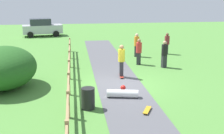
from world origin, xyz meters
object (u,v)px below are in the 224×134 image
bystander_orange (137,44)px  parked_car_silver (42,27)px  bush_large (3,68)px  skater_fallen (123,93)px  skater_riding (121,59)px  bystander_black (164,53)px  bystander_red (139,51)px  trash_bin (88,98)px  bystander_maroon (167,43)px  skateboard_loose (147,110)px

bystander_orange → parked_car_silver: bearing=124.9°
bush_large → skater_fallen: bush_large is taller
skater_riding → parked_car_silver: size_ratio=0.42×
skater_fallen → bystander_black: size_ratio=0.85×
bystander_red → parked_car_silver: parked_car_silver is taller
skater_fallen → bush_large: bearing=159.4°
bystander_red → parked_car_silver: size_ratio=0.39×
bystander_black → trash_bin: bearing=-130.6°
skater_riding → skater_fallen: bearing=-98.6°
bystander_maroon → trash_bin: bearing=-123.7°
bystander_orange → bystander_red: bystander_orange is taller
skater_fallen → bystander_maroon: (5.04, 8.89, 0.71)m
bystander_maroon → bystander_orange: size_ratio=0.95×
skateboard_loose → bystander_maroon: size_ratio=0.49×
bush_large → skater_fallen: size_ratio=2.63×
bush_large → bystander_red: 8.65m
trash_bin → bystander_orange: bystander_orange is taller
trash_bin → bush_large: bearing=141.0°
bush_large → skateboard_loose: bearing=-31.8°
skateboard_loose → parked_car_silver: 22.50m
bush_large → bystander_black: size_ratio=2.24×
parked_car_silver → bystander_red: bearing=-61.3°
bystander_orange → parked_car_silver: size_ratio=0.39×
skater_fallen → bystander_red: size_ratio=0.86×
skater_fallen → bystander_black: bearing=54.3°
bush_large → skater_fallen: bearing=-20.6°
skateboard_loose → bystander_red: bearing=79.6°
trash_bin → parked_car_silver: parked_car_silver is taller
trash_bin → bystander_red: size_ratio=0.52×
bush_large → skater_riding: bearing=9.2°
parked_car_silver → bush_large: bearing=-90.5°
bush_large → skater_riding: 6.21m
bystander_maroon → bystander_red: bystander_red is taller
bush_large → bystander_black: 9.63m
skateboard_loose → bystander_black: 7.38m
bystander_black → bystander_red: 1.74m
skater_riding → bystander_maroon: bearing=51.6°
skateboard_loose → parked_car_silver: size_ratio=0.18×
bush_large → skateboard_loose: size_ratio=4.82×
skateboard_loose → bystander_orange: (1.82, 10.13, 0.87)m
skater_riding → skateboard_loose: size_ratio=2.30×
trash_bin → skater_fallen: bearing=34.4°
bystander_orange → bystander_maroon: bearing=12.5°
bystander_maroon → bystander_red: (-2.92, -2.96, 0.04)m
skateboard_loose → bystander_orange: bystander_orange is taller
trash_bin → bystander_maroon: bearing=56.3°
skater_fallen → bystander_maroon: bystander_maroon is taller
skater_riding → skater_fallen: 3.27m
bush_large → skater_riding: size_ratio=2.09×
skateboard_loose → bystander_orange: size_ratio=0.46×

